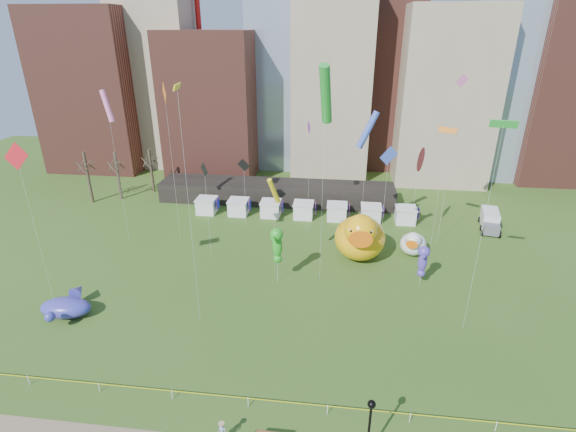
# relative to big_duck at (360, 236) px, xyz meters

# --- Properties ---
(ground) EXTENTS (160.00, 160.00, 0.00)m
(ground) POSITION_rel_big_duck_xyz_m (-8.94, -24.30, -3.03)
(ground) COLOR #33551A
(ground) RESTS_ON ground
(skyline) EXTENTS (101.00, 23.00, 68.00)m
(skyline) POSITION_rel_big_duck_xyz_m (-6.69, 36.76, 18.41)
(skyline) COLOR brown
(skyline) RESTS_ON ground
(pavilion) EXTENTS (38.00, 6.00, 3.20)m
(pavilion) POSITION_rel_big_duck_xyz_m (-12.94, 17.70, -1.43)
(pavilion) COLOR black
(pavilion) RESTS_ON ground
(vendor_tents) EXTENTS (33.24, 2.80, 2.40)m
(vendor_tents) POSITION_rel_big_duck_xyz_m (-7.92, 11.70, -1.92)
(vendor_tents) COLOR white
(vendor_tents) RESTS_ON ground
(bare_trees) EXTENTS (8.44, 6.44, 8.50)m
(bare_trees) POSITION_rel_big_duck_xyz_m (-39.11, 16.24, 0.98)
(bare_trees) COLOR #382B21
(bare_trees) RESTS_ON ground
(caution_tape) EXTENTS (50.00, 0.06, 0.90)m
(caution_tape) POSITION_rel_big_duck_xyz_m (-8.94, -24.30, -2.35)
(caution_tape) COLOR white
(caution_tape) RESTS_ON ground
(big_duck) EXTENTS (6.53, 8.65, 6.59)m
(big_duck) POSITION_rel_big_duck_xyz_m (0.00, 0.00, 0.00)
(big_duck) COLOR #FFB00D
(big_duck) RESTS_ON ground
(small_duck) EXTENTS (4.10, 4.82, 3.43)m
(small_duck) POSITION_rel_big_duck_xyz_m (6.75, 1.80, -1.45)
(small_duck) COLOR white
(small_duck) RESTS_ON ground
(seahorse_green) EXTENTS (1.75, 2.01, 6.80)m
(seahorse_green) POSITION_rel_big_duck_xyz_m (-9.22, -6.80, 2.02)
(seahorse_green) COLOR silver
(seahorse_green) RESTS_ON ground
(seahorse_purple) EXTENTS (1.53, 1.77, 4.92)m
(seahorse_purple) POSITION_rel_big_duck_xyz_m (6.62, -5.46, 0.32)
(seahorse_purple) COLOR silver
(seahorse_purple) RESTS_ON ground
(whale_inflatable) EXTENTS (5.21, 6.51, 2.22)m
(whale_inflatable) POSITION_rel_big_duck_xyz_m (-29.23, -15.26, -2.01)
(whale_inflatable) COLOR #51399C
(whale_inflatable) RESTS_ON ground
(lamppost) EXTENTS (0.54, 0.54, 5.17)m
(lamppost) POSITION_rel_big_duck_xyz_m (-0.20, -27.50, 0.14)
(lamppost) COLOR black
(lamppost) RESTS_ON footpath
(box_truck) EXTENTS (3.26, 6.19, 2.50)m
(box_truck) POSITION_rel_big_duck_xyz_m (18.73, 11.03, -1.74)
(box_truck) COLOR silver
(box_truck) RESTS_ON ground
(kite_0) EXTENTS (2.49, 0.25, 17.76)m
(kite_0) POSITION_rel_big_duck_xyz_m (-30.04, -15.76, 13.12)
(kite_0) COLOR silver
(kite_0) RESTS_ON ground
(kite_1) EXTENTS (1.51, 0.44, 21.67)m
(kite_1) POSITION_rel_big_duck_xyz_m (10.46, 5.06, 16.51)
(kite_1) COLOR silver
(kite_1) RESTS_ON ground
(kite_2) EXTENTS (1.20, 1.26, 12.25)m
(kite_2) POSITION_rel_big_duck_xyz_m (-18.39, -1.81, 8.00)
(kite_2) COLOR silver
(kite_2) RESTS_ON ground
(kite_3) EXTENTS (1.47, 3.63, 23.54)m
(kite_3) POSITION_rel_big_duck_xyz_m (-4.57, -5.27, 17.51)
(kite_3) COLOR silver
(kite_3) RESTS_ON ground
(kite_4) EXTENTS (0.43, 1.62, 22.49)m
(kite_4) POSITION_rel_big_duck_xyz_m (-15.84, -14.48, 18.58)
(kite_4) COLOR silver
(kite_4) RESTS_ON ground
(kite_5) EXTENTS (2.06, 0.81, 14.33)m
(kite_5) POSITION_rel_big_duck_xyz_m (2.53, 0.11, 9.90)
(kite_5) COLOR silver
(kite_5) RESTS_ON ground
(kite_6) EXTENTS (1.22, 2.09, 20.71)m
(kite_6) POSITION_rel_big_duck_xyz_m (-23.41, 1.20, 15.94)
(kite_6) COLOR silver
(kite_6) RESTS_ON ground
(kite_7) EXTENTS (0.48, 1.48, 15.37)m
(kite_7) POSITION_rel_big_duck_xyz_m (-6.96, 7.33, 11.54)
(kite_7) COLOR silver
(kite_7) RESTS_ON ground
(kite_8) EXTENTS (1.35, 2.78, 13.23)m
(kite_8) POSITION_rel_big_duck_xyz_m (6.66, 4.07, 8.78)
(kite_8) COLOR silver
(kite_8) RESTS_ON ground
(kite_9) EXTENTS (2.10, 1.92, 19.78)m
(kite_9) POSITION_rel_big_duck_xyz_m (-30.50, 0.86, 14.85)
(kite_9) COLOR silver
(kite_9) RESTS_ON ground
(kite_10) EXTENTS (1.78, 0.07, 10.05)m
(kite_10) POSITION_rel_big_duck_xyz_m (-15.91, 7.64, 5.91)
(kite_10) COLOR silver
(kite_10) RESTS_ON ground
(kite_11) EXTENTS (2.07, 0.70, 19.94)m
(kite_11) POSITION_rel_big_duck_xyz_m (9.54, -12.85, 16.29)
(kite_11) COLOR silver
(kite_11) RESTS_ON ground
(kite_12) EXTENTS (1.43, 1.77, 12.11)m
(kite_12) POSITION_rel_big_duck_xyz_m (-9.70, -5.66, 7.55)
(kite_12) COLOR silver
(kite_12) RESTS_ON ground
(kite_13) EXTENTS (2.76, 1.58, 17.61)m
(kite_13) POSITION_rel_big_duck_xyz_m (0.21, 3.50, 12.31)
(kite_13) COLOR silver
(kite_13) RESTS_ON ground
(kite_14) EXTENTS (2.02, 1.41, 15.99)m
(kite_14) POSITION_rel_big_duck_xyz_m (9.18, 2.93, 12.45)
(kite_14) COLOR silver
(kite_14) RESTS_ON ground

